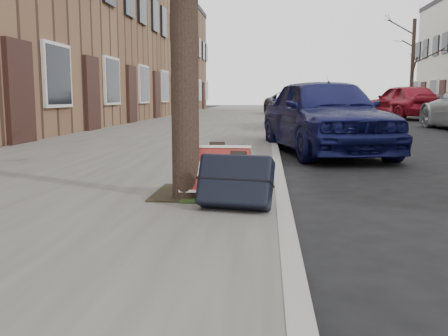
# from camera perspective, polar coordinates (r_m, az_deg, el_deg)

# --- Properties ---
(near_sidewalk) EXTENTS (5.00, 70.00, 0.12)m
(near_sidewalk) POSITION_cam_1_polar(r_m,az_deg,el_deg) (18.49, -2.23, 5.15)
(near_sidewalk) COLOR slate
(near_sidewalk) RESTS_ON ground
(house_near) EXTENTS (6.80, 40.00, 7.00)m
(house_near) POSITION_cam_1_polar(r_m,az_deg,el_deg) (21.14, -18.55, 14.46)
(house_near) COLOR brown
(house_near) RESTS_ON ground
(dirt_patch) EXTENTS (0.85, 0.85, 0.02)m
(dirt_patch) POSITION_cam_1_polar(r_m,az_deg,el_deg) (4.64, -2.65, -2.85)
(dirt_patch) COLOR black
(dirt_patch) RESTS_ON near_sidewalk
(suitcase_red) EXTENTS (0.60, 0.33, 0.46)m
(suitcase_red) POSITION_cam_1_polar(r_m,az_deg,el_deg) (4.42, -0.90, -0.46)
(suitcase_red) COLOR maroon
(suitcase_red) RESTS_ON near_sidewalk
(suitcase_navy) EXTENTS (0.65, 0.46, 0.46)m
(suitcase_navy) POSITION_cam_1_polar(r_m,az_deg,el_deg) (3.95, 1.32, -1.50)
(suitcase_navy) COLOR black
(suitcase_navy) RESTS_ON near_sidewalk
(car_near_front) EXTENTS (2.42, 4.32, 1.39)m
(car_near_front) POSITION_cam_1_polar(r_m,az_deg,el_deg) (9.14, 11.39, 5.97)
(car_near_front) COLOR #0F1244
(car_near_front) RESTS_ON ground
(car_near_mid) EXTENTS (1.79, 4.12, 1.32)m
(car_near_mid) POSITION_cam_1_polar(r_m,az_deg,el_deg) (14.93, 9.42, 6.65)
(car_near_mid) COLOR #9C9FA3
(car_near_mid) RESTS_ON ground
(car_near_back) EXTENTS (3.04, 5.01, 1.30)m
(car_near_back) POSITION_cam_1_polar(r_m,az_deg,el_deg) (26.70, 7.64, 7.26)
(car_near_back) COLOR #353438
(car_near_back) RESTS_ON ground
(car_far_back) EXTENTS (3.03, 5.02, 1.60)m
(car_far_back) POSITION_cam_1_polar(r_m,az_deg,el_deg) (24.58, 19.74, 7.15)
(car_far_back) COLOR maroon
(car_far_back) RESTS_ON ground
(tree_far_c) EXTENTS (0.22, 0.22, 5.47)m
(tree_far_c) POSITION_cam_1_polar(r_m,az_deg,el_deg) (32.34, 20.73, 10.86)
(tree_far_c) COLOR black
(tree_far_c) RESTS_ON far_sidewalk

